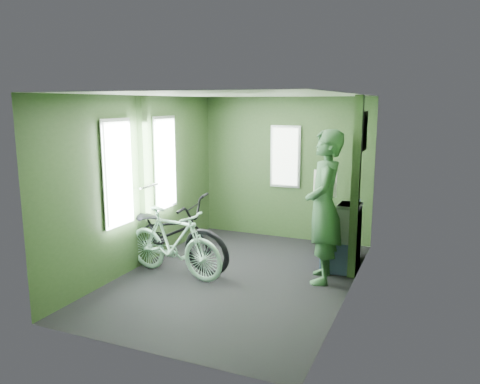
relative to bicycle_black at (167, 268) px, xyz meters
The scene contains 6 objects.
room 1.74m from the bicycle_black, ahead, with size 4.00×4.02×2.31m.
bicycle_black is the anchor object (origin of this frame).
bicycle_mint 0.30m from the bicycle_black, 39.73° to the right, with size 0.42×1.49×0.90m, color #91CAAA.
passenger 2.28m from the bicycle_black, 10.92° to the left, with size 0.58×0.79×1.90m.
waste_box 2.47m from the bicycle_black, 20.78° to the left, with size 0.27×0.37×0.91m, color gray.
bench_seat 2.41m from the bicycle_black, 25.97° to the left, with size 0.54×0.86×0.86m.
Camera 1 is at (2.26, -5.22, 2.21)m, focal length 35.00 mm.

